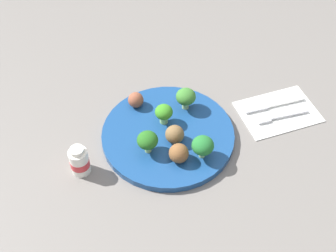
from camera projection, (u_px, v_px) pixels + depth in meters
The scene contains 13 objects.
ground_plane at pixel (168, 137), 0.92m from camera, with size 4.00×4.00×0.00m, color slate.
plate at pixel (168, 135), 0.92m from camera, with size 0.28×0.28×0.02m, color navy.
broccoli_floret_mid_right at pixel (147, 141), 0.86m from camera, with size 0.04×0.04×0.05m.
broccoli_floret_mid_left at pixel (203, 146), 0.85m from camera, with size 0.04×0.04×0.05m.
broccoli_floret_back_left at pixel (163, 113), 0.91m from camera, with size 0.04×0.04×0.05m.
broccoli_floret_near_rim at pixel (186, 97), 0.94m from camera, with size 0.04×0.04×0.05m.
meatball_near_rim at pixel (136, 100), 0.95m from camera, with size 0.03×0.03×0.03m, color brown.
meatball_back_right at pixel (176, 154), 0.85m from camera, with size 0.04×0.04×0.04m, color brown.
meatball_front_left at pixel (175, 134), 0.88m from camera, with size 0.04×0.04×0.04m, color brown.
napkin at pixel (278, 111), 0.97m from camera, with size 0.17×0.12×0.01m, color white.
fork at pixel (279, 116), 0.96m from camera, with size 0.12×0.02×0.01m.
knife at pixel (271, 105), 0.98m from camera, with size 0.15×0.02×0.01m.
yogurt_bottle at pixel (79, 161), 0.84m from camera, with size 0.04×0.04×0.07m.
Camera 1 is at (0.17, 0.57, 0.71)m, focal length 46.43 mm.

